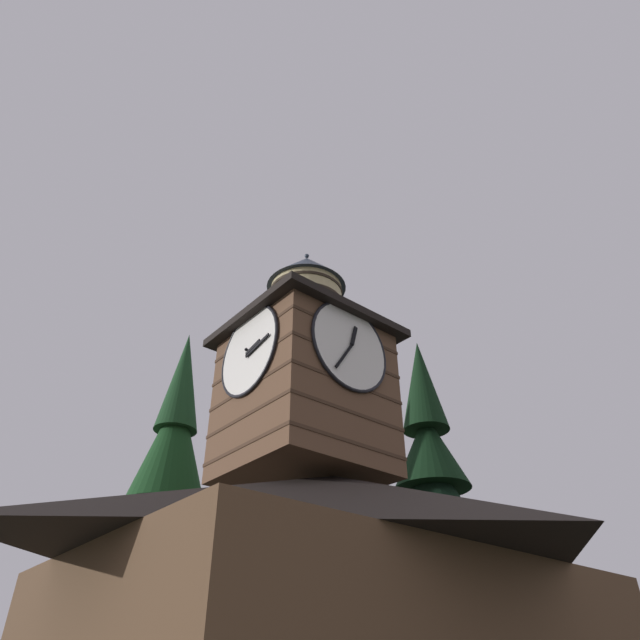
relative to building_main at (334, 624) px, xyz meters
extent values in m
pyramid|color=black|center=(0.00, 0.00, 2.30)|extent=(12.78, 9.86, 2.51)
cube|color=brown|center=(0.29, -0.91, 5.84)|extent=(4.10, 4.10, 4.57)
cube|color=#432E20|center=(0.29, -0.91, 4.10)|extent=(4.14, 4.14, 0.10)
cube|color=#432E20|center=(0.29, -0.91, 4.96)|extent=(4.14, 4.14, 0.10)
cube|color=#432E20|center=(0.29, -0.91, 5.81)|extent=(4.14, 4.14, 0.10)
cube|color=#432E20|center=(0.29, -0.91, 6.67)|extent=(4.14, 4.14, 0.10)
cube|color=#432E20|center=(0.29, -0.91, 7.53)|extent=(4.14, 4.14, 0.10)
cylinder|color=white|center=(0.29, 1.17, 7.01)|extent=(2.79, 0.10, 2.79)
torus|color=black|center=(0.29, 1.19, 7.01)|extent=(2.89, 0.10, 2.89)
cube|color=black|center=(0.20, 1.27, 7.34)|extent=(0.30, 0.04, 0.70)
cube|color=black|center=(0.61, 1.27, 6.53)|extent=(0.70, 0.04, 1.00)
sphere|color=black|center=(0.29, 1.28, 7.01)|extent=(0.10, 0.10, 0.10)
cylinder|color=white|center=(2.37, -0.91, 7.01)|extent=(0.10, 2.79, 2.79)
torus|color=black|center=(2.40, -0.91, 7.01)|extent=(0.10, 2.89, 2.89)
cube|color=black|center=(2.47, -0.57, 6.92)|extent=(0.04, 0.71, 0.28)
cube|color=black|center=(2.47, -0.35, 6.89)|extent=(0.04, 1.14, 0.31)
sphere|color=black|center=(2.48, -0.91, 7.01)|extent=(0.10, 0.10, 0.10)
cube|color=black|center=(0.29, -0.91, 8.25)|extent=(4.80, 4.80, 0.25)
cylinder|color=tan|center=(0.29, -0.91, 9.31)|extent=(2.42, 2.42, 1.88)
cylinder|color=#2D2319|center=(0.29, -0.91, 8.61)|extent=(2.48, 2.48, 0.10)
cylinder|color=#2D2319|center=(0.29, -0.91, 9.08)|extent=(2.48, 2.48, 0.10)
cylinder|color=#2D2319|center=(0.29, -0.91, 9.55)|extent=(2.48, 2.48, 0.10)
cylinder|color=#2D2319|center=(0.29, -0.91, 10.02)|extent=(2.48, 2.48, 0.10)
cone|color=#2D3847|center=(0.29, -0.91, 10.93)|extent=(2.72, 2.72, 1.35)
sphere|color=#2D3847|center=(0.29, -0.91, 11.71)|extent=(0.16, 0.16, 0.16)
cone|color=#19371F|center=(0.98, -8.20, 0.70)|extent=(5.27, 5.27, 3.98)
cone|color=#173F21|center=(0.98, -8.20, 3.51)|extent=(4.08, 4.08, 3.95)
cone|color=#163D1B|center=(0.98, -8.20, 6.68)|extent=(2.89, 2.89, 4.65)
cone|color=#193D1E|center=(0.98, -8.20, 9.39)|extent=(1.69, 1.69, 4.42)
cone|color=black|center=(-7.84, -2.95, 2.03)|extent=(5.27, 5.27, 3.16)
cone|color=black|center=(-7.84, -2.95, 4.97)|extent=(4.17, 4.17, 4.10)
cone|color=black|center=(-7.84, -2.95, 7.00)|extent=(3.07, 3.07, 3.24)
cone|color=black|center=(-7.84, -2.95, 10.00)|extent=(1.97, 1.97, 4.32)
sphere|color=silver|center=(-13.33, -39.61, 9.67)|extent=(1.94, 1.94, 1.94)
camera|label=1|loc=(9.97, 11.47, -1.37)|focal=31.87mm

